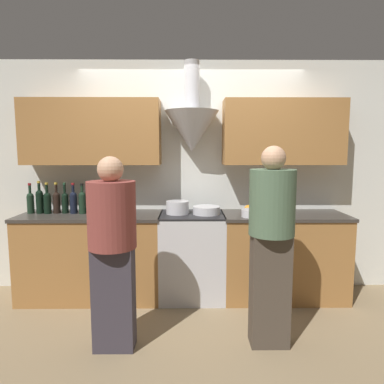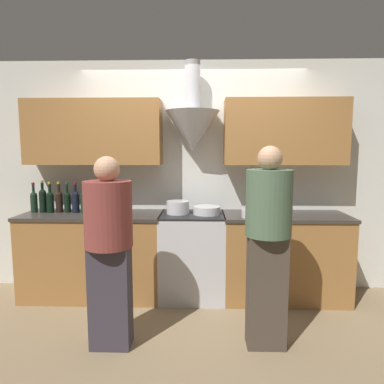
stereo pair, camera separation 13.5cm
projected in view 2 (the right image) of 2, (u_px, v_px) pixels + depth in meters
name	position (u px, v px, depth m)	size (l,w,h in m)	color
ground_plane	(191.00, 311.00, 3.44)	(12.00, 12.00, 0.00)	#847051
wall_back	(190.00, 160.00, 3.87)	(8.40, 0.59, 2.60)	silver
counter_left	(94.00, 255.00, 3.77)	(1.51, 0.62, 0.92)	#9E6B38
counter_right	(284.00, 256.00, 3.70)	(1.32, 0.62, 0.92)	#9E6B38
stove_range	(192.00, 255.00, 3.73)	(0.69, 0.60, 0.92)	silver
wine_bottle_0	(34.00, 201.00, 3.77)	(0.08, 0.08, 0.33)	black
wine_bottle_1	(43.00, 199.00, 3.76)	(0.08, 0.08, 0.35)	black
wine_bottle_2	(50.00, 201.00, 3.74)	(0.08, 0.08, 0.34)	black
wine_bottle_3	(59.00, 200.00, 3.76)	(0.08, 0.08, 0.34)	black
wine_bottle_4	(67.00, 201.00, 3.76)	(0.07, 0.07, 0.33)	black
wine_bottle_5	(76.00, 200.00, 3.75)	(0.08, 0.08, 0.33)	black
wine_bottle_6	(84.00, 201.00, 3.73)	(0.08, 0.08, 0.33)	black
wine_bottle_7	(93.00, 201.00, 3.75)	(0.07, 0.07, 0.33)	black
stock_pot	(178.00, 207.00, 3.69)	(0.24, 0.24, 0.14)	silver
mixing_bowl	(207.00, 210.00, 3.66)	(0.29, 0.29, 0.08)	silver
orange_fruit	(249.00, 209.00, 3.71)	(0.09, 0.09, 0.09)	orange
saucepan	(251.00, 214.00, 3.49)	(0.20, 0.20, 0.08)	silver
person_foreground_left	(109.00, 245.00, 2.73)	(0.38, 0.38, 1.56)	#38333D
person_foreground_right	(268.00, 239.00, 2.73)	(0.36, 0.36, 1.64)	#473D33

